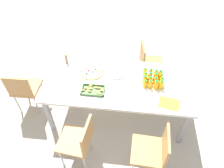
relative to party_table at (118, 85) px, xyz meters
name	(u,v)px	position (x,y,z in m)	size (l,w,h in m)	color
ground_plane	(117,113)	(0.00, 0.00, -0.69)	(12.00, 12.00, 0.00)	#B2A899
party_table	(118,85)	(0.00, 0.00, 0.00)	(2.09, 0.98, 0.75)	silver
chair_near_left	(148,61)	(-0.47, -0.81, -0.18)	(0.45, 0.45, 0.83)	#B7844C
chair_far_left	(154,150)	(-0.53, 0.86, -0.18)	(0.42, 0.42, 0.83)	#B7844C
chair_end	(24,88)	(1.45, 0.07, -0.18)	(0.41, 0.41, 0.83)	#B7844C
chair_far_right	(79,140)	(0.40, 0.83, -0.18)	(0.44, 0.44, 0.83)	#B7844C
juice_bottle_0	(160,74)	(-0.60, -0.16, 0.12)	(0.06, 0.06, 0.13)	#F8AB14
juice_bottle_1	(156,74)	(-0.53, -0.16, 0.13)	(0.06, 0.06, 0.14)	#FAAF14
juice_bottle_2	(150,73)	(-0.46, -0.16, 0.13)	(0.05, 0.05, 0.15)	#FAAE14
juice_bottle_3	(145,73)	(-0.38, -0.17, 0.13)	(0.05, 0.05, 0.15)	#F9AC14
juice_bottle_4	(161,78)	(-0.60, -0.09, 0.13)	(0.06, 0.06, 0.14)	#F8AD14
juice_bottle_5	(156,77)	(-0.53, -0.09, 0.13)	(0.06, 0.06, 0.15)	#FAAE14
juice_bottle_6	(150,77)	(-0.45, -0.09, 0.13)	(0.06, 0.06, 0.14)	#F8AB14
juice_bottle_7	(145,76)	(-0.38, -0.09, 0.13)	(0.06, 0.06, 0.14)	#FBAE14
juice_bottle_8	(162,81)	(-0.61, -0.01, 0.13)	(0.06, 0.06, 0.14)	#F9AF14
juice_bottle_9	(156,81)	(-0.53, -0.02, 0.12)	(0.05, 0.05, 0.13)	#FAAB14
juice_bottle_10	(150,80)	(-0.45, -0.02, 0.12)	(0.06, 0.06, 0.13)	#F9AB14
juice_bottle_11	(145,80)	(-0.37, -0.01, 0.13)	(0.06, 0.06, 0.15)	#F8AF14
juice_bottle_12	(161,85)	(-0.60, 0.06, 0.13)	(0.06, 0.06, 0.15)	#FAAF14
juice_bottle_13	(156,85)	(-0.53, 0.07, 0.13)	(0.06, 0.06, 0.15)	#FAAC14
juice_bottle_14	(150,84)	(-0.45, 0.06, 0.13)	(0.05, 0.05, 0.14)	#F8AD14
juice_bottle_15	(145,84)	(-0.38, 0.06, 0.12)	(0.05, 0.05, 0.13)	#FAAF14
fruit_pizza	(92,71)	(0.41, -0.17, 0.07)	(0.37, 0.37, 0.05)	tan
snack_tray	(93,90)	(0.31, 0.21, 0.08)	(0.32, 0.20, 0.04)	#477238
plate_stack	(117,75)	(0.03, -0.12, 0.07)	(0.17, 0.17, 0.02)	silver
napkin_stack	(74,85)	(0.60, 0.14, 0.07)	(0.15, 0.15, 0.02)	white
cardboard_tube	(66,59)	(0.83, -0.32, 0.15)	(0.04, 0.04, 0.17)	#9E7A56
paper_folder	(169,103)	(-0.70, 0.32, 0.06)	(0.26, 0.20, 0.01)	yellow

